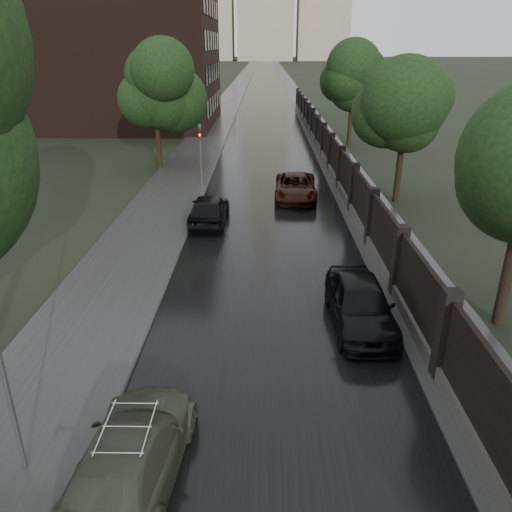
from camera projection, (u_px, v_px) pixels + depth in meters
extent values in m
cube|color=black|center=(265.00, 69.00, 184.17)|extent=(8.00, 420.00, 0.02)
cube|color=#2D2D2D|center=(249.00, 69.00, 184.23)|extent=(4.00, 420.00, 0.16)
cube|color=#2D2D2D|center=(280.00, 69.00, 184.08)|extent=(3.00, 420.00, 0.08)
cube|color=#383533|center=(327.00, 161.00, 38.63)|extent=(0.40, 75.00, 0.50)
cube|color=black|center=(328.00, 144.00, 38.14)|extent=(0.15, 75.00, 2.00)
cube|color=black|center=(298.00, 98.00, 73.17)|extent=(0.45, 0.45, 2.70)
cylinder|color=black|center=(157.00, 129.00, 35.93)|extent=(0.36, 0.36, 5.85)
sphere|color=black|center=(155.00, 95.00, 35.01)|extent=(4.25, 4.25, 4.25)
cylinder|color=black|center=(401.00, 154.00, 28.40)|extent=(0.36, 0.36, 5.53)
sphere|color=black|center=(405.00, 115.00, 27.54)|extent=(4.08, 4.08, 4.08)
cylinder|color=black|center=(351.00, 114.00, 44.97)|extent=(0.36, 0.36, 5.53)
sphere|color=black|center=(352.00, 88.00, 44.10)|extent=(4.08, 4.08, 4.08)
cylinder|color=#59595E|center=(4.00, 377.00, 9.83)|extent=(0.10, 0.10, 5.00)
cylinder|color=#59595E|center=(201.00, 164.00, 31.83)|extent=(0.12, 0.12, 3.00)
imported|color=#59595E|center=(200.00, 132.00, 31.05)|extent=(0.16, 0.20, 1.00)
sphere|color=#FF0C0C|center=(200.00, 135.00, 30.97)|extent=(0.14, 0.14, 0.14)
cube|color=black|center=(100.00, 30.00, 53.55)|extent=(24.00, 18.00, 20.00)
cube|color=tan|center=(208.00, 18.00, 277.25)|extent=(28.00, 22.00, 44.00)
cube|color=tan|center=(323.00, 18.00, 276.32)|extent=(28.00, 22.00, 44.00)
cube|color=tan|center=(265.00, 2.00, 273.65)|extent=(30.00, 30.00, 60.00)
imported|color=#414437|center=(131.00, 456.00, 10.28)|extent=(2.40, 5.12, 1.45)
imported|color=black|center=(209.00, 209.00, 25.55)|extent=(1.94, 4.57, 1.54)
imported|color=black|center=(360.00, 303.00, 16.17)|extent=(2.02, 4.77, 1.61)
imported|color=black|center=(296.00, 187.00, 29.64)|extent=(2.63, 5.30, 1.45)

